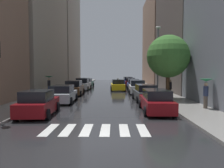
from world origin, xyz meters
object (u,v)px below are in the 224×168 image
parked_car_left_third (74,88)px  taxi_midroad (118,85)px  pedestrian_near_tree (206,87)px  parked_car_left_nearest (38,104)px  parked_car_right_fifth (130,82)px  parked_car_left_fifth (87,83)px  street_tree_right (168,57)px  parked_car_right_sixth (128,81)px  parked_car_left_second (63,94)px  parked_car_left_fourth (83,84)px  parked_car_right_third (137,87)px  pedestrian_foreground (170,88)px  parked_car_right_second (145,93)px  lamp_post_right (158,56)px  pedestrian_by_kerb (49,80)px  parked_car_right_nearest (156,101)px  parked_car_right_fourth (133,84)px

parked_car_left_third → taxi_midroad: taxi_midroad is taller
pedestrian_near_tree → parked_car_left_nearest: bearing=-135.0°
parked_car_left_third → parked_car_right_fifth: bearing=-31.1°
parked_car_left_fifth → street_tree_right: street_tree_right is taller
parked_car_right_sixth → parked_car_left_second: bearing=160.4°
parked_car_left_second → parked_car_right_sixth: bearing=-18.4°
parked_car_left_fourth → parked_car_left_second: bearing=-177.6°
parked_car_right_third → taxi_midroad: bearing=29.9°
parked_car_right_sixth → pedestrian_foreground: pedestrian_foreground is taller
parked_car_left_nearest → taxi_midroad: size_ratio=0.92×
parked_car_left_third → parked_car_right_second: (7.71, -5.12, -0.06)m
parked_car_left_fourth → lamp_post_right: lamp_post_right is taller
parked_car_right_sixth → street_tree_right: 23.99m
pedestrian_by_kerb → lamp_post_right: lamp_post_right is taller
parked_car_left_second → taxi_midroad: 12.98m
parked_car_right_third → street_tree_right: size_ratio=0.76×
street_tree_right → lamp_post_right: bearing=100.0°
parked_car_left_fourth → parked_car_right_second: bearing=-145.0°
parked_car_left_fourth → parked_car_right_fifth: size_ratio=1.04×
parked_car_left_fifth → pedestrian_foreground: bearing=-145.0°
parked_car_right_nearest → pedestrian_near_tree: (3.70, 0.67, 0.91)m
parked_car_left_second → street_tree_right: bearing=-84.4°
parked_car_left_nearest → parked_car_right_nearest: parked_car_left_nearest is taller
parked_car_left_second → pedestrian_by_kerb: size_ratio=2.22×
parked_car_left_third → taxi_midroad: bearing=-43.9°
parked_car_right_fifth → pedestrian_foreground: size_ratio=2.20×
pedestrian_near_tree → pedestrian_by_kerb: size_ratio=1.02×
parked_car_left_nearest → parked_car_right_nearest: size_ratio=0.87×
parked_car_right_fourth → parked_car_right_sixth: (-0.17, 10.53, 0.03)m
pedestrian_foreground → parked_car_right_fourth: bearing=-109.1°
parked_car_right_nearest → parked_car_right_fourth: 18.86m
parked_car_left_second → pedestrian_foreground: 10.39m
parked_car_right_nearest → parked_car_right_second: size_ratio=1.05×
parked_car_left_fifth → pedestrian_near_tree: bearing=-150.3°
taxi_midroad → parked_car_left_fourth: bearing=77.8°
parked_car_left_nearest → street_tree_right: bearing=-57.8°
parked_car_left_second → parked_car_right_fifth: (7.61, 19.69, 0.01)m
parked_car_right_nearest → parked_car_right_fifth: bearing=0.7°
parked_car_right_second → pedestrian_foreground: pedestrian_foreground is taller
parked_car_left_third → parked_car_left_fifth: (-0.07, 12.19, -0.06)m
parked_car_right_sixth → pedestrian_by_kerb: (-10.74, -18.27, 0.93)m
taxi_midroad → pedestrian_foreground: pedestrian_foreground is taller
parked_car_left_second → pedestrian_near_tree: 11.88m
parked_car_right_nearest → parked_car_right_third: bearing=0.9°
parked_car_right_fourth → pedestrian_foreground: pedestrian_foreground is taller
pedestrian_near_tree → parked_car_right_fourth: bearing=136.8°
parked_car_left_second → parked_car_right_second: bearing=-84.2°
parked_car_right_fifth → pedestrian_near_tree: bearing=-168.5°
parked_car_left_fifth → parked_car_right_sixth: size_ratio=0.92×
parked_car_right_fifth → pedestrian_by_kerb: pedestrian_by_kerb is taller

